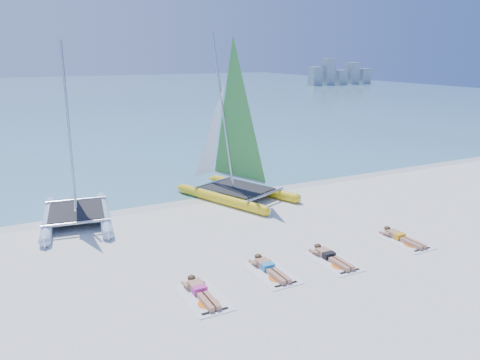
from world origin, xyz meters
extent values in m
plane|color=white|center=(0.00, 0.00, 0.00)|extent=(140.00, 140.00, 0.00)
cube|color=#6FAABA|center=(0.00, 63.00, 0.01)|extent=(140.00, 115.00, 0.01)
cube|color=silver|center=(0.00, 5.50, 0.00)|extent=(140.00, 1.40, 0.01)
cube|color=#A6ADB7|center=(48.00, 62.00, 1.75)|extent=(2.00, 2.00, 3.50)
cube|color=#A6ADB7|center=(51.00, 62.00, 2.50)|extent=(2.00, 2.00, 5.00)
cube|color=#A6ADB7|center=(54.00, 62.00, 1.40)|extent=(2.00, 2.00, 2.80)
cube|color=#A6ADB7|center=(57.00, 62.00, 2.10)|extent=(2.00, 2.00, 4.20)
cube|color=#A6ADB7|center=(60.00, 62.00, 1.50)|extent=(2.00, 2.00, 3.00)
cylinder|color=#BAD7F4|center=(-5.05, 5.02, 0.20)|extent=(1.03, 4.47, 0.39)
cone|color=#BAD7F4|center=(-4.70, 7.46, 0.20)|extent=(0.45, 0.62, 0.37)
cylinder|color=#BAD7F4|center=(-3.08, 4.74, 0.20)|extent=(1.03, 4.47, 0.39)
cone|color=#BAD7F4|center=(-2.73, 7.17, 0.20)|extent=(0.45, 0.62, 0.37)
cube|color=black|center=(-4.07, 4.88, 0.43)|extent=(2.25, 2.70, 0.03)
cylinder|color=silver|center=(-3.95, 5.67, 3.49)|extent=(0.26, 1.17, 6.15)
cylinder|color=yellow|center=(1.65, 4.34, 0.21)|extent=(2.15, 4.52, 0.42)
cone|color=yellow|center=(0.67, 6.75, 0.21)|extent=(0.59, 0.71, 0.40)
cylinder|color=yellow|center=(3.59, 5.13, 0.21)|extent=(2.15, 4.52, 0.42)
cone|color=yellow|center=(2.62, 7.54, 0.21)|extent=(0.59, 0.71, 0.40)
cube|color=black|center=(2.62, 4.74, 0.45)|extent=(2.85, 3.16, 0.03)
cylinder|color=silver|center=(2.30, 5.52, 3.68)|extent=(0.56, 1.18, 6.48)
cube|color=white|center=(-2.05, -2.53, 0.01)|extent=(1.00, 1.85, 0.02)
cube|color=tan|center=(-2.05, -2.10, 0.12)|extent=(0.36, 0.55, 0.17)
cube|color=#D43295|center=(-2.05, -2.30, 0.12)|extent=(0.37, 0.22, 0.17)
cube|color=tan|center=(-2.05, -2.90, 0.09)|extent=(0.31, 0.85, 0.13)
sphere|color=tan|center=(-2.05, -1.73, 0.16)|extent=(0.21, 0.21, 0.21)
ellipsoid|color=#3B2815|center=(-2.05, -1.72, 0.20)|extent=(0.22, 0.24, 0.15)
cube|color=white|center=(0.24, -2.15, 0.01)|extent=(1.00, 1.85, 0.02)
cube|color=tan|center=(0.24, -1.72, 0.12)|extent=(0.36, 0.55, 0.17)
cube|color=#258CC7|center=(0.24, -1.92, 0.12)|extent=(0.37, 0.22, 0.17)
cube|color=tan|center=(0.24, -2.52, 0.09)|extent=(0.31, 0.85, 0.13)
sphere|color=tan|center=(0.24, -1.35, 0.16)|extent=(0.21, 0.21, 0.21)
ellipsoid|color=#3B2815|center=(0.24, -1.34, 0.20)|extent=(0.22, 0.24, 0.15)
cube|color=white|center=(2.30, -2.32, 0.01)|extent=(1.00, 1.85, 0.02)
cube|color=tan|center=(2.30, -1.89, 0.12)|extent=(0.36, 0.55, 0.17)
cube|color=black|center=(2.30, -2.09, 0.12)|extent=(0.37, 0.22, 0.17)
cube|color=tan|center=(2.30, -2.69, 0.09)|extent=(0.31, 0.85, 0.13)
sphere|color=tan|center=(2.30, -1.52, 0.16)|extent=(0.21, 0.21, 0.21)
ellipsoid|color=#3B2815|center=(2.30, -1.51, 0.20)|extent=(0.22, 0.24, 0.15)
cube|color=white|center=(5.38, -2.16, 0.01)|extent=(1.00, 1.85, 0.02)
cube|color=tan|center=(5.38, -1.73, 0.12)|extent=(0.36, 0.55, 0.17)
cube|color=#F3A61B|center=(5.38, -1.93, 0.12)|extent=(0.37, 0.22, 0.17)
cube|color=tan|center=(5.38, -2.53, 0.09)|extent=(0.31, 0.85, 0.13)
sphere|color=tan|center=(5.38, -1.36, 0.16)|extent=(0.21, 0.21, 0.21)
ellipsoid|color=#3B2815|center=(5.38, -1.35, 0.20)|extent=(0.22, 0.24, 0.15)
camera|label=1|loc=(-6.11, -12.60, 6.11)|focal=35.00mm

